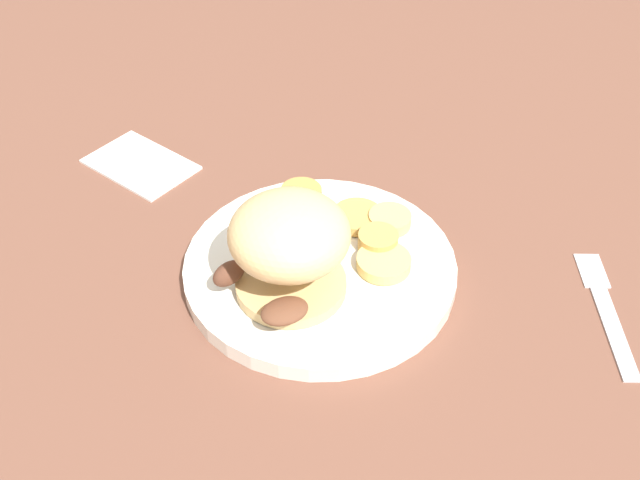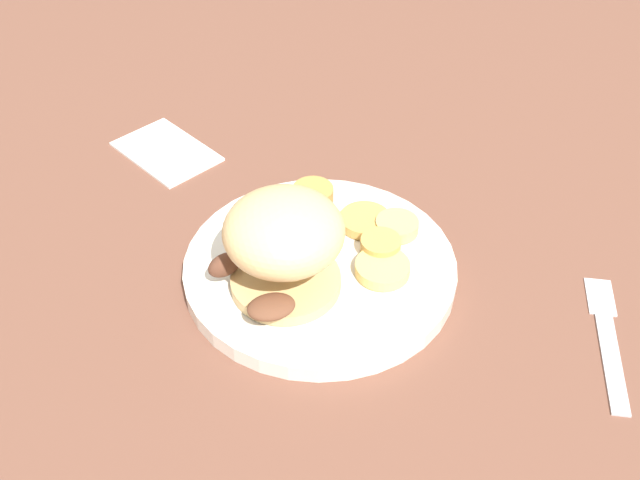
{
  "view_description": "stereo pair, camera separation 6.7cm",
  "coord_description": "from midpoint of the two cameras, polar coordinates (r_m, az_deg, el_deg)",
  "views": [
    {
      "loc": [
        0.33,
        0.38,
        0.49
      ],
      "look_at": [
        0.0,
        0.0,
        0.04
      ],
      "focal_mm": 42.0,
      "sensor_mm": 36.0,
      "label": 1
    },
    {
      "loc": [
        0.28,
        0.42,
        0.49
      ],
      "look_at": [
        0.0,
        0.0,
        0.04
      ],
      "focal_mm": 42.0,
      "sensor_mm": 36.0,
      "label": 2
    }
  ],
  "objects": [
    {
      "name": "ground_plane",
      "position": [
        0.7,
        -2.74,
        -2.76
      ],
      "size": [
        4.0,
        4.0,
        0.0
      ],
      "primitive_type": "plane",
      "color": "brown"
    },
    {
      "name": "dinner_plate",
      "position": [
        0.7,
        -2.77,
        -2.16
      ],
      "size": [
        0.25,
        0.25,
        0.02
      ],
      "color": "white",
      "rests_on": "ground_plane"
    },
    {
      "name": "sandwich",
      "position": [
        0.63,
        -5.48,
        -0.44
      ],
      "size": [
        0.11,
        0.11,
        0.09
      ],
      "color": "tan",
      "rests_on": "dinner_plate"
    },
    {
      "name": "potato_round_0",
      "position": [
        0.72,
        -3.61,
        1.64
      ],
      "size": [
        0.04,
        0.04,
        0.02
      ],
      "primitive_type": "cylinder",
      "color": "#DBB766",
      "rests_on": "dinner_plate"
    },
    {
      "name": "potato_round_1",
      "position": [
        0.73,
        0.24,
        1.66
      ],
      "size": [
        0.05,
        0.05,
        0.01
      ],
      "primitive_type": "cylinder",
      "color": "tan",
      "rests_on": "dinner_plate"
    },
    {
      "name": "potato_round_2",
      "position": [
        0.74,
        -6.57,
        1.84
      ],
      "size": [
        0.04,
        0.04,
        0.01
      ],
      "primitive_type": "cylinder",
      "color": "#BC8942",
      "rests_on": "dinner_plate"
    },
    {
      "name": "potato_round_3",
      "position": [
        0.7,
        1.7,
        -0.19
      ],
      "size": [
        0.04,
        0.04,
        0.02
      ],
      "primitive_type": "cylinder",
      "color": "tan",
      "rests_on": "dinner_plate"
    },
    {
      "name": "potato_round_4",
      "position": [
        0.75,
        -4.01,
        3.29
      ],
      "size": [
        0.04,
        0.04,
        0.02
      ],
      "primitive_type": "cylinder",
      "color": "#BC8942",
      "rests_on": "dinner_plate"
    },
    {
      "name": "potato_round_5",
      "position": [
        0.68,
        2.07,
        -1.85
      ],
      "size": [
        0.05,
        0.05,
        0.01
      ],
      "primitive_type": "cylinder",
      "color": "#DBB766",
      "rests_on": "dinner_plate"
    },
    {
      "name": "potato_round_6",
      "position": [
        0.72,
        2.71,
        1.45
      ],
      "size": [
        0.04,
        0.04,
        0.01
      ],
      "primitive_type": "cylinder",
      "color": "#DBB766",
      "rests_on": "dinner_plate"
    },
    {
      "name": "fork",
      "position": [
        0.7,
        18.49,
        -5.18
      ],
      "size": [
        0.12,
        0.13,
        0.0
      ],
      "color": "silver",
      "rests_on": "ground_plane"
    },
    {
      "name": "napkin",
      "position": [
        0.87,
        -15.73,
        5.56
      ],
      "size": [
        0.1,
        0.13,
        0.01
      ],
      "primitive_type": "cube",
      "rotation": [
        0.0,
        0.0,
        1.76
      ],
      "color": "white",
      "rests_on": "ground_plane"
    }
  ]
}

